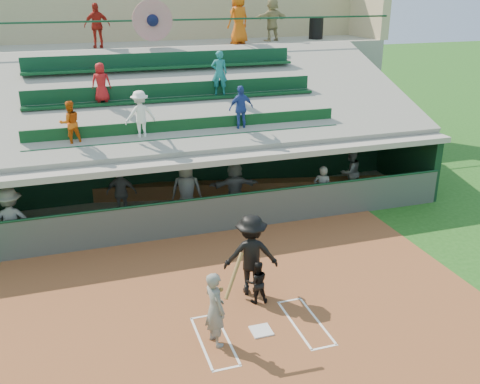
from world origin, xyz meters
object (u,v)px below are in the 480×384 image
object	(u,v)px
catcher	(257,282)
batter_at_plate	(215,308)
home_plate	(261,331)
trash_bin	(316,28)

from	to	relation	value
catcher	batter_at_plate	bearing A→B (deg)	50.88
home_plate	batter_at_plate	bearing A→B (deg)	-176.19
batter_at_plate	trash_bin	size ratio (longest dim) A/B	2.12
home_plate	catcher	world-z (taller)	catcher
home_plate	trash_bin	distance (m)	16.08
home_plate	catcher	distance (m)	1.24
batter_at_plate	trash_bin	xyz separation A→B (m)	(8.40, 13.43, 4.22)
catcher	trash_bin	bearing A→B (deg)	-110.87
catcher	home_plate	bearing A→B (deg)	84.20
home_plate	catcher	xyz separation A→B (m)	(0.29, 1.09, 0.50)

